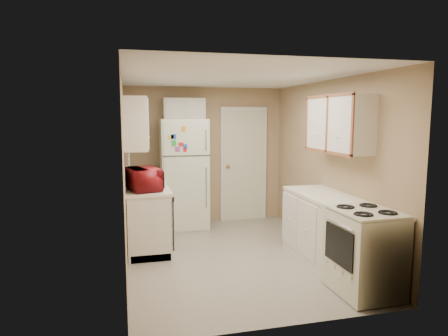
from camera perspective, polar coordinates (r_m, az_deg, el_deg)
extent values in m
plane|color=#ABA595|center=(5.60, 1.24, -12.42)|extent=(3.80, 3.80, 0.00)
plane|color=white|center=(5.29, 1.32, 12.86)|extent=(3.80, 3.80, 0.00)
plane|color=tan|center=(5.13, -14.00, -0.63)|extent=(3.80, 3.80, 0.00)
plane|color=tan|center=(5.83, 14.70, 0.29)|extent=(3.80, 3.80, 0.00)
plane|color=tan|center=(7.15, -2.66, 1.81)|extent=(2.80, 2.80, 0.00)
plane|color=tan|center=(3.53, 9.29, -4.11)|extent=(2.80, 2.80, 0.00)
cube|color=silver|center=(6.16, -10.95, -6.31)|extent=(0.60, 1.80, 0.90)
cube|color=black|center=(5.59, -7.66, -7.24)|extent=(0.03, 0.58, 0.72)
cube|color=gray|center=(6.23, -11.11, -2.32)|extent=(0.54, 0.74, 0.16)
imported|color=maroon|center=(5.51, -11.34, -1.59)|extent=(0.61, 0.44, 0.37)
imported|color=white|center=(6.65, -11.75, -0.50)|extent=(0.10, 0.10, 0.17)
cube|color=silver|center=(6.14, -13.71, 4.42)|extent=(0.10, 0.98, 1.08)
cube|color=silver|center=(5.31, -12.57, 6.17)|extent=(0.30, 0.45, 0.70)
cube|color=beige|center=(6.75, -5.76, -0.89)|extent=(0.78, 0.76, 1.85)
cube|color=silver|center=(6.90, -5.75, 8.23)|extent=(0.70, 0.30, 0.40)
cube|color=beige|center=(7.30, 2.81, 0.51)|extent=(0.86, 0.06, 2.08)
cube|color=silver|center=(5.15, 15.71, -9.21)|extent=(0.60, 2.00, 0.90)
cube|color=beige|center=(4.61, 19.35, -11.39)|extent=(0.61, 0.74, 0.89)
cube|color=silver|center=(5.28, 16.06, 6.06)|extent=(0.30, 1.20, 0.70)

